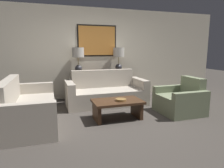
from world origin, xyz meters
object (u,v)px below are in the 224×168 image
at_px(couch_by_side, 28,109).
at_px(decorative_bowl, 121,100).
at_px(table_lamp_right, 119,56).
at_px(coffee_table, 117,105).
at_px(console_table, 99,85).
at_px(couch_by_back_wall, 106,93).
at_px(armchair_near_back_wall, 180,101).
at_px(table_lamp_left, 78,56).

xyz_separation_m(couch_by_side, decorative_bowl, (1.82, -0.35, 0.12)).
bearing_deg(table_lamp_right, coffee_table, -110.31).
relative_size(console_table, table_lamp_right, 2.29).
bearing_deg(couch_by_back_wall, table_lamp_right, 49.42).
distance_m(couch_by_back_wall, decorative_bowl, 1.23).
bearing_deg(couch_by_back_wall, console_table, 90.00).
bearing_deg(coffee_table, console_table, 87.30).
height_order(console_table, couch_by_side, couch_by_side).
bearing_deg(armchair_near_back_wall, decorative_bowl, 179.68).
bearing_deg(coffee_table, table_lamp_right, 69.69).
bearing_deg(couch_by_back_wall, decorative_bowl, -91.37).
bearing_deg(console_table, armchair_near_back_wall, -53.58).
distance_m(couch_by_back_wall, couch_by_side, 2.05).
height_order(table_lamp_left, decorative_bowl, table_lamp_left).
xyz_separation_m(coffee_table, decorative_bowl, (0.06, -0.05, 0.13)).
bearing_deg(console_table, coffee_table, -92.70).
distance_m(console_table, armchair_near_back_wall, 2.41).
bearing_deg(couch_by_back_wall, couch_by_side, -154.64).
height_order(table_lamp_left, coffee_table, table_lamp_left).
height_order(couch_by_back_wall, couch_by_side, same).
height_order(coffee_table, decorative_bowl, decorative_bowl).
bearing_deg(console_table, couch_by_back_wall, -90.00).
xyz_separation_m(console_table, coffee_table, (-0.09, -1.88, -0.10)).
relative_size(table_lamp_right, couch_by_back_wall, 0.34).
height_order(console_table, table_lamp_left, table_lamp_left).
distance_m(table_lamp_left, couch_by_back_wall, 1.34).
distance_m(table_lamp_left, decorative_bowl, 2.18).
bearing_deg(couch_by_side, armchair_near_back_wall, -6.15).
distance_m(table_lamp_right, couch_by_side, 3.08).
distance_m(table_lamp_right, coffee_table, 2.22).
bearing_deg(table_lamp_left, armchair_near_back_wall, -43.59).
distance_m(coffee_table, armchair_near_back_wall, 1.52).
xyz_separation_m(decorative_bowl, armchair_near_back_wall, (1.46, -0.01, -0.14)).
distance_m(couch_by_side, armchair_near_back_wall, 3.30).
xyz_separation_m(table_lamp_left, armchair_near_back_wall, (2.04, -1.94, -0.97)).
bearing_deg(table_lamp_right, armchair_near_back_wall, -66.98).
relative_size(couch_by_side, armchair_near_back_wall, 2.22).
bearing_deg(table_lamp_left, couch_by_side, -128.13).
bearing_deg(console_table, table_lamp_left, 180.00).
distance_m(couch_by_back_wall, coffee_table, 1.17).
xyz_separation_m(table_lamp_left, couch_by_back_wall, (0.61, -0.71, -0.96)).
xyz_separation_m(table_lamp_right, decorative_bowl, (-0.64, -1.93, -0.83)).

